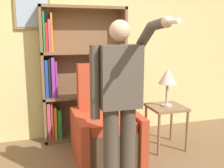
% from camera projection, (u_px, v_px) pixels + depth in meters
% --- Properties ---
extents(wall_back, '(8.00, 0.11, 2.80)m').
position_uv_depth(wall_back, '(65.00, 47.00, 3.97)').
color(wall_back, '#DBCC84').
rests_on(wall_back, ground_plane).
extents(bookcase, '(1.27, 0.28, 1.99)m').
position_uv_depth(bookcase, '(76.00, 77.00, 3.94)').
color(bookcase, brown).
rests_on(bookcase, ground_plane).
extents(armchair, '(0.81, 0.85, 1.21)m').
position_uv_depth(armchair, '(105.00, 129.00, 3.43)').
color(armchair, '#4C3823').
rests_on(armchair, ground_plane).
extents(person_standing, '(0.53, 0.78, 1.73)m').
position_uv_depth(person_standing, '(120.00, 101.00, 2.46)').
color(person_standing, '#473D33').
rests_on(person_standing, ground_plane).
extents(side_table, '(0.48, 0.48, 0.61)m').
position_uv_depth(side_table, '(166.00, 113.00, 3.66)').
color(side_table, '#846647').
rests_on(side_table, ground_plane).
extents(table_lamp, '(0.25, 0.25, 0.53)m').
position_uv_depth(table_lamp, '(168.00, 78.00, 3.57)').
color(table_lamp, '#B7B2A8').
rests_on(table_lamp, side_table).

